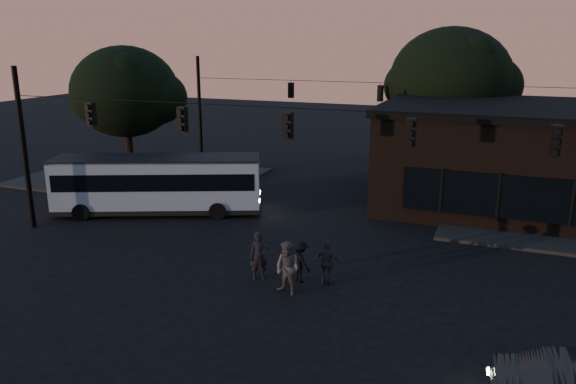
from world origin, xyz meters
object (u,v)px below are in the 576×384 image
(building, at_px, (533,157))
(pedestrian_c, at_px, (327,263))
(pedestrian_d, at_px, (300,261))
(bus, at_px, (158,182))
(pedestrian_a, at_px, (259,256))
(pedestrian_b, at_px, (287,268))

(building, height_order, pedestrian_c, building)
(building, relative_size, pedestrian_d, 9.83)
(bus, distance_m, pedestrian_a, 9.97)
(pedestrian_d, bearing_deg, bus, 3.78)
(bus, xyz_separation_m, pedestrian_b, (9.58, -6.47, -0.68))
(building, xyz_separation_m, pedestrian_a, (-9.52, -13.61, -1.80))
(pedestrian_a, height_order, pedestrian_c, pedestrian_a)
(building, distance_m, pedestrian_d, 15.60)
(pedestrian_d, bearing_deg, pedestrian_b, 119.86)
(building, xyz_separation_m, pedestrian_b, (-8.09, -14.38, -1.75))
(building, xyz_separation_m, bus, (-17.67, -7.91, -1.07))
(bus, bearing_deg, pedestrian_b, -56.90)
(pedestrian_b, distance_m, pedestrian_d, 1.16)
(building, relative_size, pedestrian_b, 8.04)
(pedestrian_c, bearing_deg, bus, -25.96)
(building, distance_m, pedestrian_c, 14.99)
(building, bearing_deg, pedestrian_d, -121.24)
(pedestrian_c, height_order, pedestrian_d, pedestrian_c)
(pedestrian_d, bearing_deg, pedestrian_c, -139.21)
(pedestrian_a, height_order, pedestrian_d, pedestrian_a)
(pedestrian_a, bearing_deg, pedestrian_b, -51.94)
(pedestrian_b, bearing_deg, pedestrian_a, 169.23)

